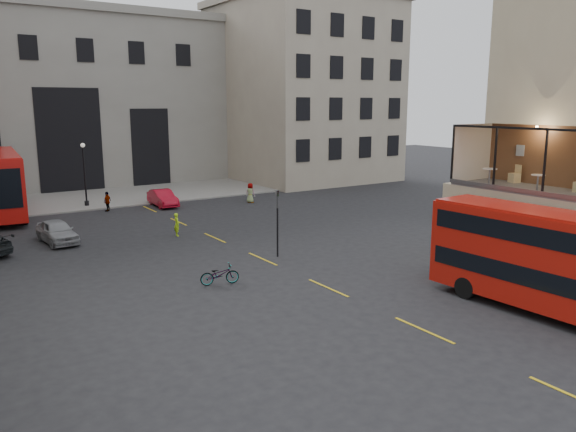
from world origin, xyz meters
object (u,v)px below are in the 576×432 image
car_a (57,232)px  cafe_table_far (490,174)px  pedestrian_c (107,201)px  cafe_table_mid (538,180)px  bicycle (220,274)px  pedestrian_d (250,193)px  bus_near (557,259)px  traffic_light_near (277,215)px  pedestrian_b (13,201)px  street_lamp_b (85,178)px  cafe_chair_d (515,177)px  cyclist (177,225)px  car_b (163,198)px

car_a → cafe_table_far: cafe_table_far is taller
pedestrian_c → cafe_table_mid: (11.12, -30.13, 4.30)m
bicycle → pedestrian_d: 22.55m
pedestrian_c → bus_near: bearing=62.0°
pedestrian_d → traffic_light_near: bearing=124.4°
car_a → cafe_table_mid: (16.74, -21.36, 4.38)m
pedestrian_b → pedestrian_c: size_ratio=1.07×
pedestrian_b → pedestrian_c: pedestrian_b is taller
street_lamp_b → car_a: bearing=-111.9°
pedestrian_b → cafe_chair_d: bearing=-101.6°
car_a → cafe_chair_d: cafe_chair_d is taller
cyclist → pedestrian_c: 11.20m
pedestrian_d → cyclist: bearing=98.0°
cafe_table_mid → bicycle: bearing=144.9°
cafe_table_far → cafe_chair_d: bearing=-0.8°
pedestrian_d → cafe_table_mid: (-0.43, -27.24, 4.24)m
bus_near → cafe_table_far: size_ratio=12.81×
cafe_table_far → pedestrian_b: bearing=118.3°
car_b → pedestrian_b: pedestrian_b is taller
cafe_table_mid → cafe_chair_d: 2.79m
cafe_chair_d → bicycle: bearing=155.7°
cafe_table_far → car_a: bearing=130.6°
car_a → bicycle: (4.73, -12.92, -0.23)m
bus_near → cafe_chair_d: (4.10, 5.00, 2.48)m
pedestrian_b → cafe_table_far: 36.34m
car_b → cafe_table_mid: (6.58, -29.84, 4.40)m
traffic_light_near → street_lamp_b: street_lamp_b is taller
car_b → pedestrian_c: 4.55m
traffic_light_near → pedestrian_d: 17.84m
pedestrian_b → cafe_chair_d: cafe_chair_d is taller
car_a → pedestrian_c: size_ratio=2.66×
street_lamp_b → pedestrian_b: bearing=169.7°
pedestrian_b → cafe_table_far: bearing=-104.2°
car_a → pedestrian_d: (17.16, 5.89, 0.14)m
traffic_light_near → pedestrian_d: traffic_light_near is taller
pedestrian_c → cafe_chair_d: size_ratio=1.78×
cyclist → cafe_table_mid: (9.79, -19.01, 4.34)m
bus_near → cyclist: bearing=108.5°
cyclist → pedestrian_c: size_ratio=0.95×
traffic_light_near → car_a: bearing=133.5°
car_b → pedestrian_d: bearing=-18.3°
cyclist → pedestrian_d: size_ratio=0.88×
cafe_table_mid → street_lamp_b: bearing=109.9°
bus_near → pedestrian_d: bearing=84.4°
car_b → cyclist: bearing=-104.5°
car_a → pedestrian_b: (-0.74, 12.73, 0.13)m
cafe_chair_d → pedestrian_c: bearing=114.5°
cyclist → pedestrian_d: pedestrian_d is taller
street_lamp_b → pedestrian_c: 3.49m
pedestrian_b → cyclist: bearing=-105.5°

